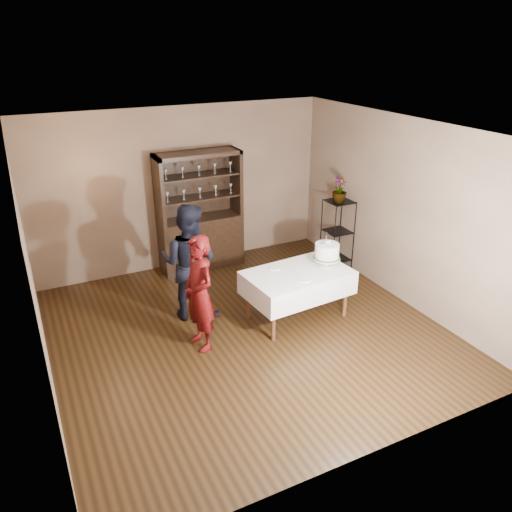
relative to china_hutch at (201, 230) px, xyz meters
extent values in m
plane|color=black|center=(-0.20, -2.25, -0.66)|extent=(5.00, 5.00, 0.00)
plane|color=white|center=(-0.20, -2.25, 2.04)|extent=(5.00, 5.00, 0.00)
cube|color=brown|center=(-0.20, 0.25, 0.69)|extent=(5.00, 0.02, 2.70)
cube|color=brown|center=(-2.70, -2.25, 0.69)|extent=(0.02, 5.00, 2.70)
cube|color=brown|center=(2.30, -2.25, 0.69)|extent=(0.02, 5.00, 2.70)
cube|color=black|center=(0.00, -0.01, -0.21)|extent=(1.40, 0.48, 0.90)
cube|color=black|center=(0.00, 0.21, 0.79)|extent=(1.40, 0.03, 1.10)
cube|color=black|center=(0.00, -0.01, 1.31)|extent=(1.40, 0.48, 0.06)
cube|color=black|center=(0.00, -0.01, 0.59)|extent=(1.28, 0.42, 0.02)
cube|color=black|center=(0.00, -0.01, 0.96)|extent=(1.28, 0.42, 0.02)
cylinder|color=black|center=(1.88, -1.25, -0.06)|extent=(0.02, 0.02, 1.20)
cylinder|color=black|center=(2.28, -1.25, -0.06)|extent=(0.02, 0.02, 1.20)
cylinder|color=black|center=(1.88, -0.85, -0.06)|extent=(0.02, 0.02, 1.20)
cylinder|color=black|center=(2.28, -0.85, -0.06)|extent=(0.02, 0.02, 1.20)
cube|color=black|center=(2.08, -1.05, -0.51)|extent=(0.40, 0.40, 0.02)
cube|color=black|center=(2.08, -1.05, -0.01)|extent=(0.40, 0.40, 0.01)
cube|color=black|center=(2.08, -1.05, 0.52)|extent=(0.40, 0.40, 0.02)
cube|color=white|center=(0.60, -2.23, -0.11)|extent=(1.50, 1.00, 0.33)
cylinder|color=#512D1E|center=(0.02, -2.61, -0.33)|extent=(0.06, 0.06, 0.68)
cylinder|color=#512D1E|center=(1.23, -2.51, -0.33)|extent=(0.06, 0.06, 0.68)
cylinder|color=#512D1E|center=(-0.03, -1.94, -0.33)|extent=(0.06, 0.06, 0.68)
cylinder|color=#512D1E|center=(1.18, -1.85, -0.33)|extent=(0.06, 0.06, 0.68)
imported|color=#38050D|center=(-0.87, -2.30, 0.10)|extent=(0.44, 0.61, 1.54)
imported|color=black|center=(-0.73, -1.52, 0.18)|extent=(1.04, 1.00, 1.68)
cylinder|color=white|center=(1.06, -2.23, 0.06)|extent=(0.21, 0.21, 0.01)
cylinder|color=white|center=(1.06, -2.23, 0.10)|extent=(0.05, 0.05, 0.11)
cylinder|color=white|center=(1.06, -2.23, 0.16)|extent=(0.38, 0.38, 0.02)
cylinder|color=#47622E|center=(1.06, -2.23, 0.18)|extent=(0.37, 0.37, 0.02)
cylinder|color=white|center=(1.06, -2.23, 0.28)|extent=(0.38, 0.38, 0.21)
sphere|color=#5474B5|center=(1.09, -2.23, 0.40)|extent=(0.03, 0.03, 0.03)
cube|color=silver|center=(1.02, -2.25, 0.46)|extent=(0.02, 0.02, 0.15)
cube|color=black|center=(1.02, -2.25, 0.55)|extent=(0.03, 0.02, 0.05)
cylinder|color=white|center=(0.54, -2.47, 0.06)|extent=(0.22, 0.22, 0.01)
cylinder|color=white|center=(0.37, -1.98, 0.06)|extent=(0.21, 0.21, 0.01)
imported|color=#47622E|center=(2.03, -1.10, 0.73)|extent=(0.30, 0.30, 0.42)
camera|label=1|loc=(-2.66, -7.52, 3.07)|focal=35.00mm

